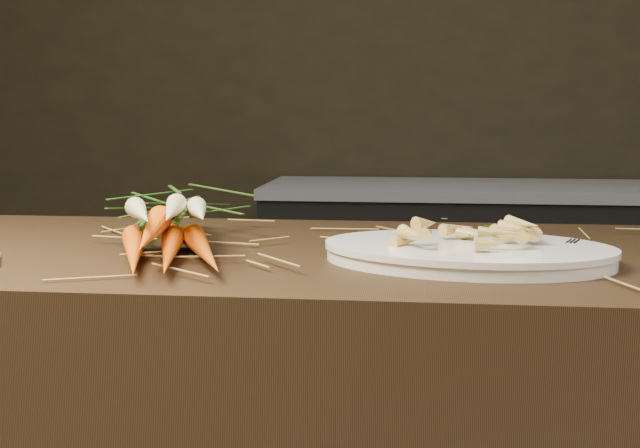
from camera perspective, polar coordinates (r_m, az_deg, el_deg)
The scene contains 6 objects.
back_counter at distance 3.26m, azimuth 12.43°, elevation -4.61°, with size 1.82×0.62×0.84m.
straw_bedding at distance 1.30m, azimuth 7.97°, elevation -1.56°, with size 1.40×0.60×0.02m, color olive, non-canonical shape.
root_veg_bunch at distance 1.35m, azimuth -10.59°, elevation 0.55°, with size 0.33×0.59×0.11m.
serving_platter at distance 1.22m, azimuth 10.42°, elevation -2.18°, with size 0.43×0.28×0.02m, color white, non-canonical shape.
roasted_veg_heap at distance 1.21m, azimuth 10.46°, elevation -0.54°, with size 0.21×0.15×0.05m, color #B29346, non-canonical shape.
serving_fork at distance 1.19m, azimuth 17.65°, elevation -1.98°, with size 0.01×0.16×0.00m, color silver.
Camera 1 is at (-0.03, -0.98, 1.12)m, focal length 45.00 mm.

